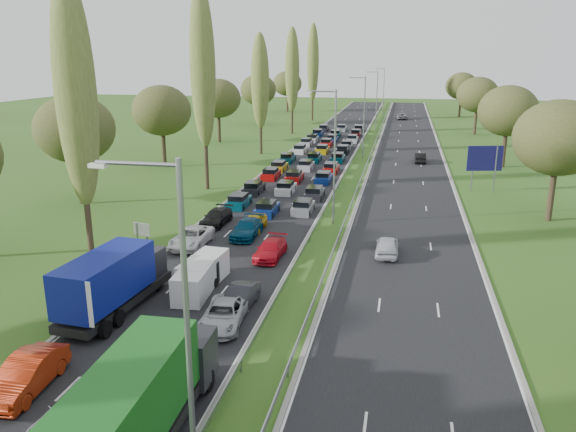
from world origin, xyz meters
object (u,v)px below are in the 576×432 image
Objects in this scene: green_lorry at (122,425)px; info_sign at (142,232)px; blue_lorry at (114,281)px; near_car_1 at (26,375)px; direction_sign at (485,160)px; near_car_2 at (191,237)px; near_car_3 at (216,217)px; white_van_rear at (205,270)px; white_van_front at (197,280)px.

green_lorry reaches higher than info_sign.
info_sign is at bearing 113.07° from blue_lorry.
near_car_1 is 19.75m from info_sign.
green_lorry is 2.59× the size of direction_sign.
near_car_1 is 8.53m from blue_lorry.
blue_lorry is 1.74× the size of direction_sign.
blue_lorry is (0.00, -12.31, 1.23)m from near_car_2.
direction_sign is at bearing 60.65° from blue_lorry.
near_car_2 is (-0.14, 20.76, -0.08)m from near_car_1.
near_car_2 is at bearing -135.66° from direction_sign.
green_lorry reaches higher than near_car_2.
near_car_2 is at bearing -88.35° from near_car_3.
info_sign is at bearing 146.24° from white_van_rear.
near_car_1 is 0.93× the size of near_car_2.
direction_sign is (25.19, 18.56, 2.86)m from near_car_3.
near_car_1 is 0.36× the size of green_lorry.
info_sign reaches higher than white_van_front.
white_van_rear is (-0.09, 1.73, 0.01)m from white_van_front.
white_van_rear is at bearing -38.54° from info_sign.
near_car_1 is at bearing 147.61° from green_lorry.
direction_sign reaches higher than near_car_3.
white_van_front is at bearing -122.55° from direction_sign.
green_lorry is at bearing -110.12° from direction_sign.
near_car_1 is 0.54× the size of blue_lorry.
white_van_front is at bearing 46.87° from blue_lorry.
white_van_rear is at bearing -72.57° from near_car_3.
direction_sign is (18.14, 49.51, 1.42)m from green_lorry.
green_lorry reaches higher than white_van_front.
near_car_2 is 1.13× the size of white_van_front.
near_car_3 is 31.78m from green_lorry.
white_van_front reaches higher than near_car_1.
white_van_front is at bearing -66.61° from near_car_2.
direction_sign is at bearing 38.30° from near_car_3.
white_van_front is 0.99× the size of white_van_rear.
near_car_3 is at bearing 64.20° from info_sign.
white_van_rear reaches higher than near_car_2.
info_sign is at bearing 96.77° from near_car_1.
green_lorry reaches higher than near_car_1.
near_car_1 is at bearing -111.11° from white_van_front.
green_lorry is at bearing -82.33° from white_van_front.
near_car_2 reaches higher than near_car_3.
near_car_1 is 1.03× the size of white_van_rear.
near_car_2 is at bearing 94.97° from blue_lorry.
blue_lorry is 5.20m from white_van_front.
near_car_1 is 12.40m from white_van_front.
direction_sign reaches higher than white_van_rear.
near_car_1 is 1.05× the size of white_van_front.
blue_lorry is 6.42m from white_van_rear.
near_car_3 is at bearing 90.03° from near_car_2.
near_car_2 is at bearing 86.31° from near_car_1.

